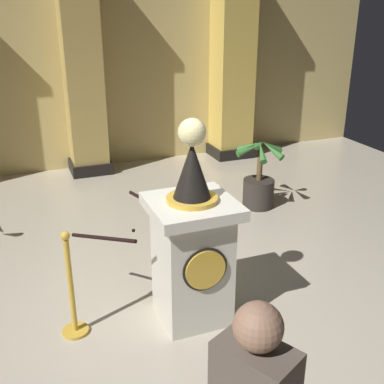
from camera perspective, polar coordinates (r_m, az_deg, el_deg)
The scene contains 9 objects.
ground_plane at distance 4.77m, azimuth -2.40°, elevation -14.15°, with size 11.42×11.42×0.00m, color #B2A893.
back_wall at distance 8.66m, azimuth -13.48°, elevation 15.00°, with size 11.42×0.16×3.73m, color tan.
pedestal_clock at distance 4.32m, azimuth 0.02°, elevation -6.53°, with size 0.75×0.75×1.92m.
stanchion_near at distance 5.47m, azimuth -1.03°, elevation -4.87°, with size 0.24×0.24×0.99m.
stanchion_far at distance 4.43m, azimuth -14.17°, elevation -12.35°, with size 0.24×0.24×1.02m.
velvet_rope at distance 4.71m, azimuth -7.08°, elevation -3.64°, with size 1.18×1.17×0.22m.
column_right at distance 9.12m, azimuth 4.83°, elevation 15.25°, with size 0.80×0.80×3.58m.
column_centre_rear at distance 8.31m, azimuth -13.03°, elevation 14.16°, with size 0.72×0.72×3.58m.
potted_palm_right at distance 6.96m, azimuth 8.01°, elevation 0.98°, with size 0.75×0.69×1.05m.
Camera 1 is at (-1.22, -3.67, 2.79)m, focal length 44.48 mm.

